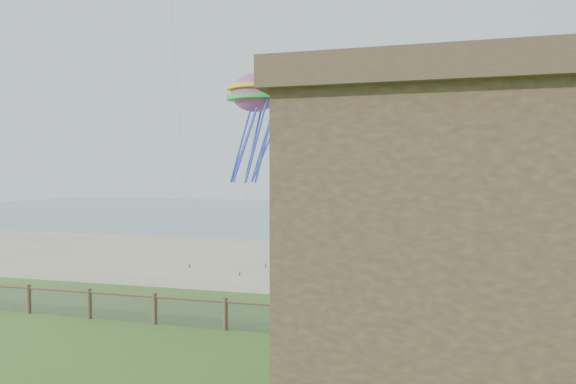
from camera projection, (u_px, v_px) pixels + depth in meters
The scene contains 5 objects.
sand_beach at pixel (314, 261), 34.99m from camera, with size 72.00×20.00×0.02m, color tan.
ocean at pixel (376, 213), 77.43m from camera, with size 160.00×68.00×0.02m, color slate.
chainlink_fence at pixel (225, 316), 19.54m from camera, with size 36.20×0.20×1.25m, color #493429, non-canonical shape.
picnic_table at pixel (329, 347), 16.62m from camera, with size 1.68×1.27×0.71m, color brown, non-canonical shape.
octopus_kite at pixel (255, 124), 26.31m from camera, with size 3.02×2.13×6.22m, color orange, non-canonical shape.
Camera 1 is at (7.38, -12.06, 5.95)m, focal length 32.00 mm.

